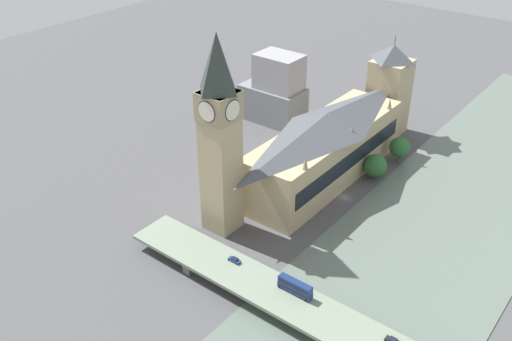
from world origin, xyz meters
The scene contains 13 objects.
ground_plane centered at (0.00, 0.00, 0.00)m, with size 600.00×600.00×0.00m, color #4C4C4F.
river_water centered at (-38.58, 0.00, 0.15)m, with size 65.15×360.00×0.30m, color slate.
parliament_hall centered at (15.21, -8.00, 15.17)m, with size 24.88×86.77×30.55m.
clock_tower centered at (26.40, 45.01, 39.24)m, with size 12.45×12.45×74.38m.
victoria_tower centered at (15.26, -63.67, 22.13)m, with size 16.56×16.56×48.26m.
road_bridge centered at (-38.58, 66.64, 4.53)m, with size 162.30×16.01×5.53m.
double_decker_bus_mid centered at (-18.88, 63.43, 8.11)m, with size 11.68×2.56×4.69m.
car_northbound_mid centered at (5.29, 63.42, 6.23)m, with size 4.40×1.80×1.42m.
car_southbound_lead centered at (-51.50, 63.10, 6.23)m, with size 4.12×1.93×1.43m.
city_block_west centered at (63.61, -41.07, 17.70)m, with size 21.99×15.83×35.40m.
city_block_center centered at (66.93, -40.78, 9.01)m, with size 31.91×17.88×18.03m.
tree_embankment_near centered at (-3.58, -40.50, 7.22)m, with size 9.20×9.20×11.83m.
tree_embankment_mid centered at (-1.92, -20.97, 6.17)m, with size 9.80×9.80×11.08m.
Camera 1 is at (-90.45, 174.41, 127.17)m, focal length 40.00 mm.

